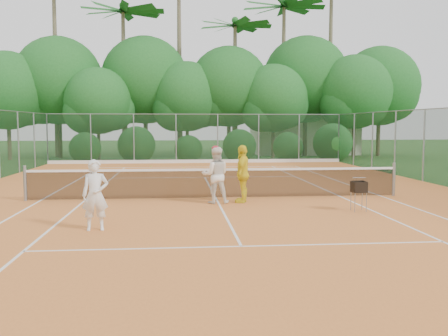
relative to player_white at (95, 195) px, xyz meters
The scene contains 14 objects.
ground 5.58m from the player_white, 56.33° to the left, with size 120.00×120.00×0.00m, color #254E1C.
clay_court 5.58m from the player_white, 56.33° to the left, with size 18.00×36.00×0.02m, color orange.
club_building 31.04m from the player_white, 67.13° to the left, with size 8.00×5.00×3.00m, color beige.
tennis_net 5.53m from the player_white, 56.33° to the left, with size 11.97×0.10×1.10m.
player_white is the anchor object (origin of this frame).
player_center_grp 4.65m from the player_white, 50.29° to the left, with size 0.83×0.65×1.74m.
player_yellow 5.29m from the player_white, 43.94° to the left, with size 1.02×0.43×1.75m, color yellow.
ball_hopper 7.01m from the player_white, 15.16° to the left, with size 0.36×0.36×0.82m.
stray_ball_a 16.84m from the player_white, 88.75° to the left, with size 0.07×0.07×0.07m, color #ABC72E.
stray_ball_b 15.85m from the player_white, 82.10° to the left, with size 0.07×0.07×0.07m, color yellow.
stray_ball_c 15.01m from the player_white, 63.82° to the left, with size 0.07×0.07×0.07m, color #B5CD2F.
court_markings 5.58m from the player_white, 56.33° to the left, with size 11.03×23.83×0.01m.
fence_back 19.84m from the player_white, 81.12° to the left, with size 18.07×0.07×3.00m.
tropical_treeline 25.58m from the player_white, 79.74° to the left, with size 32.10×8.49×15.03m.
Camera 1 is at (-1.23, -15.85, 2.39)m, focal length 40.00 mm.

